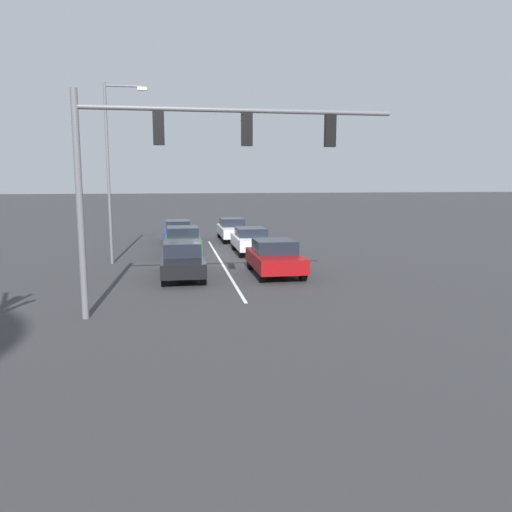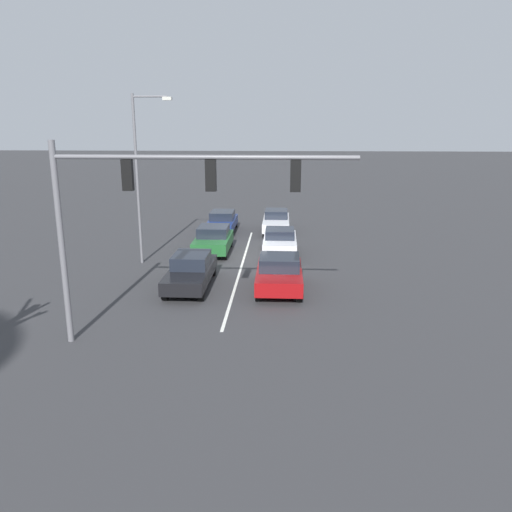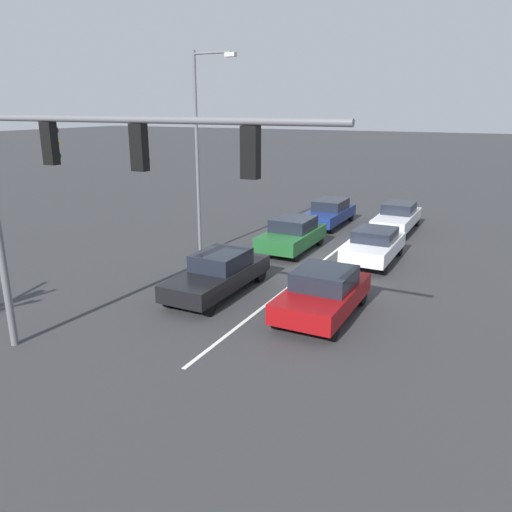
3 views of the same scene
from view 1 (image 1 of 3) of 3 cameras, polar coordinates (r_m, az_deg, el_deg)
The scene contains 10 objects.
ground_plane at distance 27.11m, azimuth -4.49°, elevation 0.11°, with size 240.00×240.00×0.00m, color #333335.
lane_stripe_left_divider at distance 24.76m, azimuth -3.99°, elevation -0.70°, with size 0.12×16.78×0.01m, color silver.
car_maroon_leftlane_front at distance 21.39m, azimuth 2.18°, elevation -0.12°, with size 1.95×4.14×1.51m.
car_black_midlane_front at distance 21.21m, azimuth -8.43°, elevation -0.35°, with size 1.74×4.78×1.47m.
car_darkgreen_midlane_second at distance 27.30m, azimuth -8.38°, elevation 1.74°, with size 1.89×4.06×1.52m.
car_white_leftlane_second at distance 27.64m, azimuth -0.57°, elevation 1.85°, with size 1.81×4.18×1.41m.
car_navy_midlane_third at distance 32.93m, azimuth -8.92°, elevation 2.84°, with size 1.73×4.62×1.41m.
car_silver_leftlane_third at distance 33.52m, azimuth -2.69°, elevation 3.08°, with size 1.72×4.74×1.47m.
traffic_signal_gantry at distance 14.96m, azimuth -8.12°, elevation 11.62°, with size 9.37×0.37×6.57m.
street_lamp_right_shoulder at distance 24.96m, azimuth -16.11°, elevation 10.30°, with size 2.00×0.24×8.51m.
Camera 1 is at (2.35, 26.70, 4.08)m, focal length 35.00 mm.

